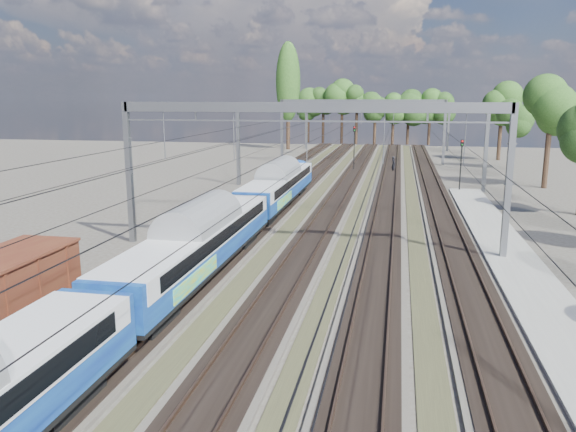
% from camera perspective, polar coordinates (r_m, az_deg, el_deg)
% --- Properties ---
extents(track_bed, '(21.00, 130.00, 0.34)m').
position_cam_1_polar(track_bed, '(49.16, 4.69, 1.17)').
color(track_bed, '#47423A').
rests_on(track_bed, ground).
extents(platform, '(3.00, 70.00, 0.30)m').
position_cam_1_polar(platform, '(25.62, 25.78, -10.12)').
color(platform, gray).
rests_on(platform, ground).
extents(catenary, '(25.65, 130.00, 9.00)m').
position_cam_1_polar(catenary, '(55.99, 6.05, 8.95)').
color(catenary, slate).
rests_on(catenary, ground).
extents(tree_belt, '(37.83, 102.20, 12.32)m').
position_cam_1_polar(tree_belt, '(95.47, 12.32, 10.95)').
color(tree_belt, black).
rests_on(tree_belt, ground).
extents(poplar, '(4.40, 4.40, 19.04)m').
position_cam_1_polar(poplar, '(102.97, 0.01, 13.41)').
color(poplar, black).
rests_on(poplar, ground).
extents(emu_train, '(2.77, 58.63, 4.05)m').
position_cam_1_polar(emu_train, '(28.76, -9.24, -2.04)').
color(emu_train, black).
rests_on(emu_train, ground).
extents(worker, '(0.72, 0.86, 2.01)m').
position_cam_1_polar(worker, '(72.33, 10.66, 5.19)').
color(worker, black).
rests_on(worker, ground).
extents(signal_near, '(0.38, 0.34, 5.67)m').
position_cam_1_polar(signal_near, '(73.04, 6.75, 7.41)').
color(signal_near, black).
rests_on(signal_near, ground).
extents(signal_far, '(0.34, 0.31, 5.23)m').
position_cam_1_polar(signal_far, '(57.95, 17.19, 5.52)').
color(signal_far, black).
rests_on(signal_far, ground).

